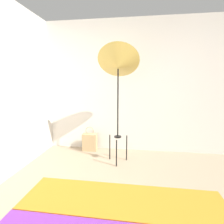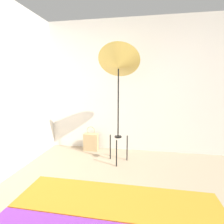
% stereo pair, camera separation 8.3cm
% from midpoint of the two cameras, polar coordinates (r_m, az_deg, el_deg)
% --- Properties ---
extents(wall_back, '(8.00, 0.05, 2.60)m').
position_cam_midpoint_polar(wall_back, '(3.54, 4.72, 8.12)').
color(wall_back, silver).
rests_on(wall_back, ground_plane).
extents(wall_side_left, '(0.05, 8.00, 2.60)m').
position_cam_midpoint_polar(wall_side_left, '(2.95, -32.32, 6.44)').
color(wall_side_left, silver).
rests_on(wall_side_left, ground_plane).
extents(photo_umbrella, '(0.70, 0.62, 2.00)m').
position_cam_midpoint_polar(photo_umbrella, '(2.93, 1.16, 15.11)').
color(photo_umbrella, black).
rests_on(photo_umbrella, ground_plane).
extents(tote_bag, '(0.29, 0.15, 0.50)m').
position_cam_midpoint_polar(tote_bag, '(3.68, -7.89, -9.65)').
color(tote_bag, tan).
rests_on(tote_bag, ground_plane).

